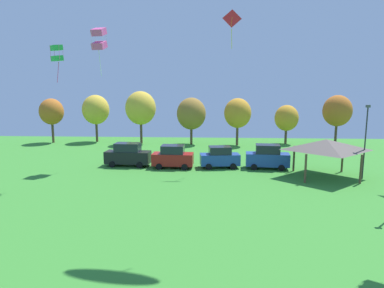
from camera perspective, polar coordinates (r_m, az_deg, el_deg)
kite_flying_1 at (r=37.77m, az=-15.23°, el=16.57°), size 1.42×1.54×4.95m
kite_flying_2 at (r=31.93m, az=-21.61°, el=13.89°), size 1.15×1.15×3.16m
kite_flying_6 at (r=36.08m, az=6.68°, el=19.83°), size 1.91×0.71×3.82m
parked_car_leftmost at (r=37.33m, az=-10.64°, el=-1.77°), size 4.88×2.15×2.50m
parked_car_second_from_left at (r=35.89m, az=-3.21°, el=-2.13°), size 4.31×2.20×2.41m
parked_car_third_from_left at (r=36.01m, az=4.66°, el=-2.21°), size 4.26×2.27×2.27m
parked_car_rightmost_in_row at (r=36.33m, az=12.46°, el=-2.12°), size 4.56×2.28×2.53m
park_pavilion at (r=34.19m, az=21.48°, el=-0.13°), size 6.18×5.54×3.60m
light_post_0 at (r=34.84m, az=26.94°, el=0.90°), size 0.36×0.20×6.82m
treeline_tree_0 at (r=56.09m, az=-22.38°, el=4.99°), size 3.59×3.59×6.72m
treeline_tree_1 at (r=54.75m, az=-15.75°, el=5.51°), size 4.10×4.10×7.24m
treeline_tree_2 at (r=51.47m, az=-8.56°, el=5.94°), size 4.50×4.50×7.82m
treeline_tree_3 at (r=50.46m, az=-0.11°, el=5.07°), size 4.27×4.27×6.90m
treeline_tree_4 at (r=49.88m, az=7.61°, el=5.11°), size 3.89×3.89×6.85m
treeline_tree_5 at (r=52.86m, az=15.48°, el=4.18°), size 3.50×3.50×5.79m
treeline_tree_6 at (r=54.28m, az=23.06°, el=5.10°), size 4.13×4.13×7.28m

